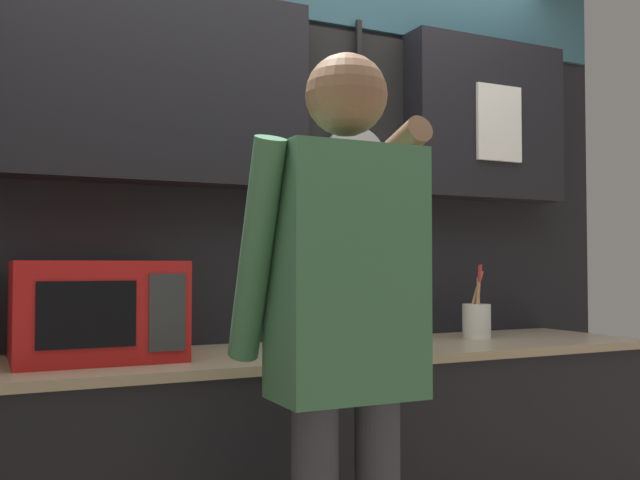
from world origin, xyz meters
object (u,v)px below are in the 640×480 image
microwave (97,310)px  utensil_crock (477,319)px  person (344,323)px  knife_block (350,319)px

microwave → utensil_crock: (1.48, 0.00, -0.08)m
person → microwave: bearing=127.7°
utensil_crock → person: bearing=-144.6°
person → knife_block: bearing=61.0°
knife_block → utensil_crock: utensil_crock is taller
microwave → person: size_ratio=0.28×
microwave → utensil_crock: 1.48m
utensil_crock → person: size_ratio=0.17×
utensil_crock → knife_block: bearing=-180.0°
microwave → knife_block: size_ratio=1.89×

